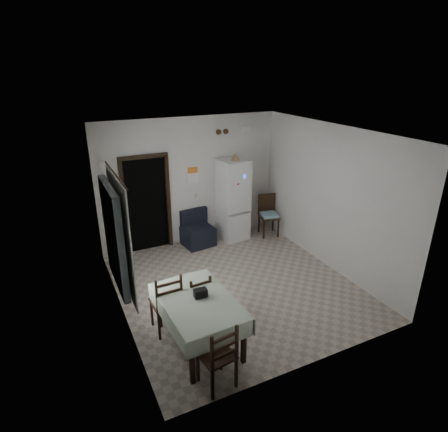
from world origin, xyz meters
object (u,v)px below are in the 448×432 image
at_px(corner_chair, 269,216).
at_px(dining_table, 199,322).
at_px(fridge, 233,200).
at_px(dining_chair_far_left, 166,301).
at_px(dining_chair_far_right, 197,298).
at_px(dining_chair_near_head, 217,354).
at_px(navy_seat, 198,229).

bearing_deg(corner_chair, dining_table, -124.63).
height_order(fridge, dining_chair_far_left, fridge).
height_order(dining_chair_far_right, dining_chair_near_head, dining_chair_near_head).
distance_m(corner_chair, dining_chair_far_left, 4.08).
relative_size(fridge, navy_seat, 2.39).
height_order(navy_seat, dining_chair_near_head, dining_chair_near_head).
xyz_separation_m(fridge, dining_chair_far_right, (-1.97, -2.60, -0.52)).
bearing_deg(dining_chair_far_right, dining_chair_far_left, -6.11).
distance_m(fridge, corner_chair, 1.01).
bearing_deg(dining_chair_near_head, corner_chair, -137.79).
xyz_separation_m(fridge, dining_chair_far_left, (-2.47, -2.58, -0.45)).
distance_m(fridge, dining_table, 3.83).
xyz_separation_m(dining_chair_far_left, dining_chair_near_head, (0.24, -1.36, -0.03)).
distance_m(dining_table, dining_chair_far_left, 0.64).
bearing_deg(navy_seat, dining_table, -118.69).
bearing_deg(corner_chair, navy_seat, -175.76).
height_order(corner_chair, dining_chair_far_left, dining_chair_far_left).
relative_size(dining_chair_far_right, dining_chair_near_head, 0.90).
bearing_deg(fridge, dining_chair_near_head, -124.50).
xyz_separation_m(corner_chair, dining_chair_near_head, (-3.10, -3.71, -0.01)).
height_order(dining_chair_far_left, dining_chair_near_head, dining_chair_far_left).
xyz_separation_m(navy_seat, dining_chair_near_head, (-1.32, -3.94, 0.09)).
distance_m(corner_chair, dining_chair_far_right, 3.70).
height_order(navy_seat, dining_chair_far_right, dining_chair_far_right).
bearing_deg(navy_seat, fridge, -6.92).
distance_m(navy_seat, dining_chair_near_head, 4.15).
bearing_deg(dining_chair_far_right, corner_chair, -143.97).
bearing_deg(dining_chair_far_right, fridge, -130.97).
distance_m(navy_seat, dining_table, 3.36).
relative_size(navy_seat, dining_chair_far_left, 0.78).
relative_size(dining_chair_far_left, dining_chair_far_right, 1.18).
bearing_deg(dining_chair_far_left, dining_chair_near_head, 98.69).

